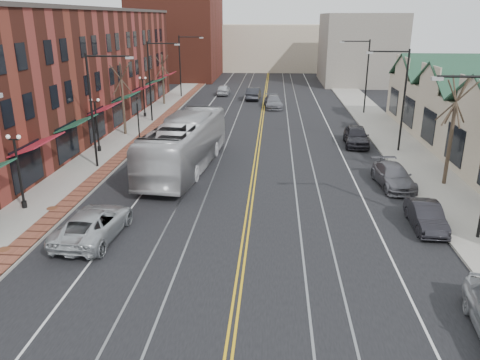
% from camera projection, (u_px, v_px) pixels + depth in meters
% --- Properties ---
extents(ground, '(160.00, 160.00, 0.00)m').
position_uv_depth(ground, '(237.00, 299.00, 18.34)').
color(ground, black).
rests_on(ground, ground).
extents(sidewalk_left, '(4.00, 120.00, 0.15)m').
position_uv_depth(sidewalk_left, '(109.00, 152.00, 37.97)').
color(sidewalk_left, gray).
rests_on(sidewalk_left, ground).
extents(sidewalk_right, '(4.00, 120.00, 0.15)m').
position_uv_depth(sidewalk_right, '(411.00, 158.00, 36.32)').
color(sidewalk_right, gray).
rests_on(sidewalk_right, ground).
extents(building_left, '(10.00, 50.00, 11.00)m').
position_uv_depth(building_left, '(55.00, 73.00, 43.26)').
color(building_left, maroon).
rests_on(building_left, ground).
extents(backdrop_left, '(14.00, 18.00, 14.00)m').
position_uv_depth(backdrop_left, '(178.00, 37.00, 83.04)').
color(backdrop_left, maroon).
rests_on(backdrop_left, ground).
extents(backdrop_mid, '(22.00, 14.00, 9.00)m').
position_uv_depth(backdrop_mid, '(269.00, 47.00, 96.88)').
color(backdrop_mid, '#BDAA91').
rests_on(backdrop_mid, ground).
extents(backdrop_right, '(12.00, 16.00, 11.00)m').
position_uv_depth(backdrop_right, '(359.00, 49.00, 76.69)').
color(backdrop_right, slate).
rests_on(backdrop_right, ground).
extents(streetlight_l_1, '(3.33, 0.25, 8.00)m').
position_uv_depth(streetlight_l_1, '(97.00, 99.00, 32.51)').
color(streetlight_l_1, black).
rests_on(streetlight_l_1, sidewalk_left).
extents(streetlight_l_2, '(3.33, 0.25, 8.00)m').
position_uv_depth(streetlight_l_2, '(154.00, 73.00, 47.57)').
color(streetlight_l_2, black).
rests_on(streetlight_l_2, sidewalk_left).
extents(streetlight_l_3, '(3.33, 0.25, 8.00)m').
position_uv_depth(streetlight_l_3, '(183.00, 60.00, 62.64)').
color(streetlight_l_3, black).
rests_on(streetlight_l_3, sidewalk_left).
extents(streetlight_r_1, '(3.33, 0.25, 8.00)m').
position_uv_depth(streetlight_r_1, '(399.00, 90.00, 36.63)').
color(streetlight_r_1, black).
rests_on(streetlight_r_1, sidewalk_right).
extents(streetlight_r_2, '(3.33, 0.25, 8.00)m').
position_uv_depth(streetlight_r_2, '(363.00, 69.00, 51.70)').
color(streetlight_r_2, black).
rests_on(streetlight_r_2, sidewalk_right).
extents(lamppost_l_1, '(0.84, 0.28, 4.27)m').
position_uv_depth(lamppost_l_1, '(19.00, 174.00, 26.03)').
color(lamppost_l_1, black).
rests_on(lamppost_l_1, sidewalk_left).
extents(lamppost_l_2, '(0.84, 0.28, 4.27)m').
position_uv_depth(lamppost_l_2, '(97.00, 126.00, 37.33)').
color(lamppost_l_2, black).
rests_on(lamppost_l_2, sidewalk_left).
extents(lamppost_l_3, '(0.84, 0.28, 4.27)m').
position_uv_depth(lamppost_l_3, '(144.00, 98.00, 50.51)').
color(lamppost_l_3, black).
rests_on(lamppost_l_3, sidewalk_left).
extents(tree_left_near, '(1.78, 1.37, 6.48)m').
position_uv_depth(tree_left_near, '(123.00, 98.00, 42.52)').
color(tree_left_near, '#382B21').
rests_on(tree_left_near, sidewalk_left).
extents(tree_left_far, '(1.66, 1.28, 6.02)m').
position_uv_depth(tree_left_far, '(163.00, 78.00, 57.66)').
color(tree_left_far, '#382B21').
rests_on(tree_left_far, sidewalk_left).
extents(tree_right_mid, '(1.90, 1.46, 6.93)m').
position_uv_depth(tree_right_mid, '(452.00, 129.00, 29.42)').
color(tree_right_mid, '#382B21').
rests_on(tree_right_mid, sidewalk_right).
extents(manhole_mid, '(0.60, 0.60, 0.02)m').
position_uv_depth(manhole_mid, '(4.00, 249.00, 21.88)').
color(manhole_mid, '#592D19').
rests_on(manhole_mid, sidewalk_left).
extents(manhole_far, '(0.60, 0.60, 0.02)m').
position_uv_depth(manhole_far, '(52.00, 208.00, 26.59)').
color(manhole_far, '#592D19').
rests_on(manhole_far, sidewalk_left).
extents(traffic_signal, '(0.18, 0.15, 3.80)m').
position_uv_depth(traffic_signal, '(138.00, 115.00, 40.89)').
color(traffic_signal, black).
rests_on(traffic_signal, sidewalk_left).
extents(transit_bus, '(4.42, 13.67, 3.74)m').
position_uv_depth(transit_bus, '(185.00, 144.00, 33.30)').
color(transit_bus, '#BBBBBD').
rests_on(transit_bus, ground).
extents(parked_suv, '(2.85, 5.65, 1.53)m').
position_uv_depth(parked_suv, '(94.00, 224.00, 23.14)').
color(parked_suv, '#B6BABD').
rests_on(parked_suv, ground).
extents(parked_car_b, '(1.50, 4.06, 1.33)m').
position_uv_depth(parked_car_b, '(426.00, 216.00, 24.28)').
color(parked_car_b, black).
rests_on(parked_car_b, ground).
extents(parked_car_c, '(2.35, 4.99, 1.41)m').
position_uv_depth(parked_car_c, '(393.00, 176.00, 30.27)').
color(parked_car_c, '#5C5B62').
rests_on(parked_car_c, ground).
extents(parked_car_d, '(2.28, 4.99, 1.66)m').
position_uv_depth(parked_car_d, '(356.00, 136.00, 39.96)').
color(parked_car_d, black).
rests_on(parked_car_d, ground).
extents(distant_car_left, '(1.92, 4.92, 1.60)m').
position_uv_depth(distant_car_left, '(254.00, 94.00, 62.29)').
color(distant_car_left, '#222328').
rests_on(distant_car_left, ground).
extents(distant_car_right, '(2.49, 5.17, 1.45)m').
position_uv_depth(distant_car_right, '(273.00, 102.00, 56.59)').
color(distant_car_right, slate).
rests_on(distant_car_right, ground).
extents(distant_car_far, '(1.79, 4.32, 1.46)m').
position_uv_depth(distant_car_far, '(223.00, 90.00, 66.03)').
color(distant_car_far, silver).
rests_on(distant_car_far, ground).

